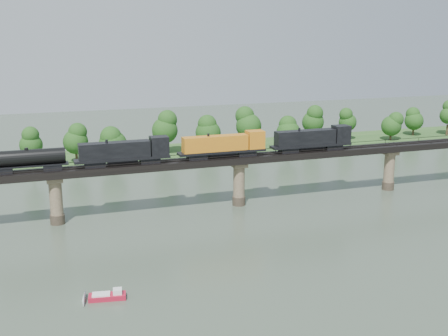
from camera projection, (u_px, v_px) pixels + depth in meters
name	position (u px, v px, depth m)	size (l,w,h in m)	color
ground	(296.00, 252.00, 101.11)	(400.00, 400.00, 0.00)	#364536
far_bank	(179.00, 153.00, 179.07)	(300.00, 24.00, 1.60)	#284C1E
bridge	(239.00, 182.00, 127.39)	(236.00, 30.00, 11.50)	#473A2D
bridge_superstructure	(239.00, 155.00, 125.88)	(220.00, 4.90, 0.75)	black
far_treeline	(156.00, 132.00, 170.47)	(289.06, 17.54, 13.60)	#382619
freight_train	(191.00, 148.00, 121.81)	(80.65, 3.14, 5.55)	black
motorboat	(108.00, 296.00, 83.44)	(5.70, 2.81, 1.53)	#AD132C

